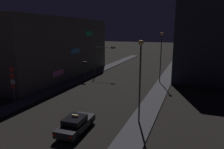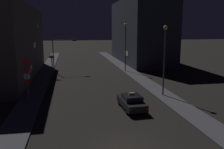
# 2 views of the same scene
# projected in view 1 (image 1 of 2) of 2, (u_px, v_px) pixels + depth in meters

# --- Properties ---
(sidewalk_left) EXTENTS (2.43, 65.28, 0.14)m
(sidewalk_left) POSITION_uv_depth(u_px,v_px,m) (93.00, 73.00, 42.63)
(sidewalk_left) COLOR #424247
(sidewalk_left) RESTS_ON ground_plane
(sidewalk_right) EXTENTS (2.43, 65.28, 0.14)m
(sidewalk_right) POSITION_uv_depth(u_px,v_px,m) (166.00, 79.00, 37.37)
(sidewalk_right) COLOR #424247
(sidewalk_right) RESTS_ON ground_plane
(building_facade_left) EXTENTS (9.80, 27.53, 10.97)m
(building_facade_left) POSITION_uv_depth(u_px,v_px,m) (53.00, 48.00, 39.41)
(building_facade_left) COLOR #514C47
(building_facade_left) RESTS_ON ground_plane
(building_facade_right) EXTENTS (8.39, 25.06, 14.01)m
(building_facade_right) POSITION_uv_depth(u_px,v_px,m) (200.00, 39.00, 42.29)
(building_facade_right) COLOR #282D38
(building_facade_right) RESTS_ON ground_plane
(taxi) EXTENTS (2.00, 4.53, 1.62)m
(taxi) POSITION_uv_depth(u_px,v_px,m) (76.00, 124.00, 17.98)
(taxi) COLOR black
(taxi) RESTS_ON ground_plane
(traffic_light_overhead) EXTENTS (4.21, 0.42, 5.88)m
(traffic_light_overhead) POSITION_uv_depth(u_px,v_px,m) (102.00, 55.00, 38.96)
(traffic_light_overhead) COLOR #47474C
(traffic_light_overhead) RESTS_ON ground_plane
(traffic_light_left_kerb) EXTENTS (0.80, 0.42, 3.49)m
(traffic_light_left_kerb) POSITION_uv_depth(u_px,v_px,m) (85.00, 66.00, 36.23)
(traffic_light_left_kerb) COLOR #47474C
(traffic_light_left_kerb) RESTS_ON ground_plane
(sign_pole_left) EXTENTS (0.63, 0.10, 4.62)m
(sign_pole_left) POSITION_uv_depth(u_px,v_px,m) (13.00, 83.00, 23.44)
(sign_pole_left) COLOR #47474C
(sign_pole_left) RESTS_ON sidewalk_left
(street_lamp_near_block) EXTENTS (0.48, 0.48, 7.77)m
(street_lamp_near_block) POSITION_uv_depth(u_px,v_px,m) (140.00, 70.00, 18.82)
(street_lamp_near_block) COLOR #47474C
(street_lamp_near_block) RESTS_ON sidewalk_right
(street_lamp_far_block) EXTENTS (0.51, 0.51, 8.33)m
(street_lamp_far_block) POSITION_uv_depth(u_px,v_px,m) (161.00, 49.00, 33.82)
(street_lamp_far_block) COLOR #47474C
(street_lamp_far_block) RESTS_ON sidewalk_right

